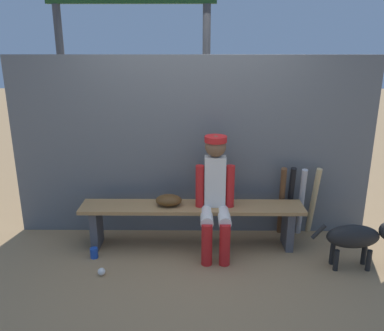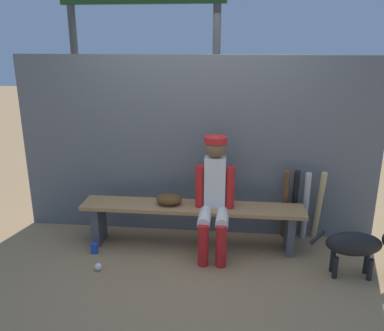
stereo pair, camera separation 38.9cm
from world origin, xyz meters
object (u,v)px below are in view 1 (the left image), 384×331
bat_aluminum_silver (301,202)px  baseball (102,272)px  bat_aluminum_black (290,201)px  bat_wood_natural (313,201)px  baseball_glove (169,200)px  bat_wood_dark (282,201)px  scoreboard (137,8)px  cup_on_bench (200,199)px  dog (359,237)px  player_seated (215,192)px  cup_on_ground (94,253)px  dugout_bench (192,215)px

bat_aluminum_silver → baseball: (-2.11, -0.84, -0.38)m
bat_aluminum_black → bat_aluminum_silver: bearing=-19.0°
bat_wood_natural → baseball: bearing=-158.5°
bat_wood_natural → baseball_glove: bearing=-169.6°
bat_wood_dark → bat_wood_natural: bearing=7.1°
scoreboard → cup_on_bench: bearing=-58.1°
bat_wood_dark → dog: (0.62, -0.68, -0.09)m
bat_aluminum_silver → cup_on_bench: 1.17m
cup_on_bench → bat_aluminum_silver: bearing=10.3°
player_seated → scoreboard: scoreboard is taller
player_seated → bat_aluminum_silver: (1.00, 0.36, -0.26)m
bat_wood_dark → baseball_glove: bearing=-168.6°
bat_aluminum_silver → bat_wood_natural: bearing=19.1°
player_seated → bat_wood_natural: player_seated is taller
bat_aluminum_black → cup_on_ground: 2.25m
cup_on_ground → dog: bearing=-3.4°
baseball_glove → bat_wood_dark: bat_wood_dark is taller
bat_aluminum_black → bat_aluminum_silver: size_ratio=1.01×
baseball_glove → cup_on_ground: size_ratio=2.55×
dugout_bench → cup_on_bench: 0.19m
baseball_glove → baseball: size_ratio=3.78×
bat_wood_dark → dog: size_ratio=1.02×
bat_wood_natural → baseball: (-2.26, -0.89, -0.38)m
dugout_bench → dog: 1.70m
bat_aluminum_silver → bat_wood_natural: size_ratio=1.01×
bat_wood_natural → dog: 0.77m
cup_on_ground → bat_wood_natural: bearing=13.2°
bat_wood_dark → cup_on_ground: bearing=-165.7°
baseball → scoreboard: bearing=84.6°
bat_wood_dark → scoreboard: 2.92m
dugout_bench → dog: size_ratio=2.84×
baseball → cup_on_ground: 0.36m
player_seated → scoreboard: size_ratio=0.35×
player_seated → bat_aluminum_silver: size_ratio=1.48×
bat_aluminum_black → dog: bat_aluminum_black is taller
bat_aluminum_silver → cup_on_ground: 2.35m
player_seated → bat_aluminum_black: (0.88, 0.40, -0.26)m
scoreboard → dugout_bench: bearing=-61.9°
bat_wood_dark → baseball: bearing=-155.9°
baseball_glove → cup_on_bench: 0.34m
baseball → cup_on_bench: 1.25m
bat_aluminum_silver → baseball: 2.30m
cup_on_ground → dog: dog is taller
baseball → bat_wood_natural: bearing=21.5°
baseball_glove → bat_aluminum_silver: bearing=9.5°
dugout_bench → bat_aluminum_black: size_ratio=2.80×
player_seated → baseball: bearing=-156.7°
dugout_bench → dog: bearing=-14.4°
baseball_glove → scoreboard: bearing=108.9°
bat_wood_dark → bat_aluminum_silver: size_ratio=1.02×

